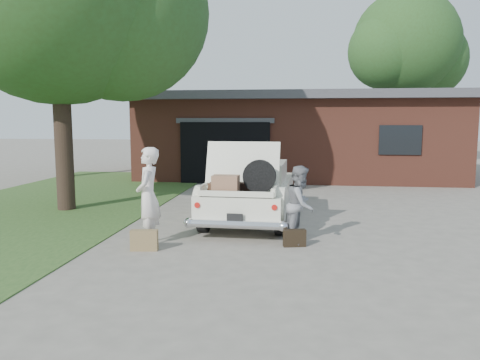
# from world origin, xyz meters

# --- Properties ---
(ground) EXTENTS (90.00, 90.00, 0.00)m
(ground) POSITION_xyz_m (0.00, 0.00, 0.00)
(ground) COLOR gray
(ground) RESTS_ON ground
(grass_strip) EXTENTS (6.00, 16.00, 0.02)m
(grass_strip) POSITION_xyz_m (-5.50, 3.00, 0.01)
(grass_strip) COLOR #2D4C1E
(grass_strip) RESTS_ON ground
(house) EXTENTS (12.80, 7.80, 3.30)m
(house) POSITION_xyz_m (0.98, 11.47, 1.67)
(house) COLOR brown
(house) RESTS_ON ground
(tree_right) EXTENTS (5.94, 5.17, 8.55)m
(tree_right) POSITION_xyz_m (6.27, 15.96, 5.71)
(tree_right) COLOR #38281E
(tree_right) RESTS_ON ground
(sedan) EXTENTS (1.92, 4.59, 1.83)m
(sedan) POSITION_xyz_m (0.07, 2.16, 0.67)
(sedan) COLOR silver
(sedan) RESTS_ON ground
(woman_left) EXTENTS (0.50, 0.70, 1.78)m
(woman_left) POSITION_xyz_m (-1.58, -0.27, 0.89)
(woman_left) COLOR white
(woman_left) RESTS_ON ground
(woman_right) EXTENTS (0.72, 0.83, 1.44)m
(woman_right) POSITION_xyz_m (1.19, 0.15, 0.72)
(woman_right) COLOR gray
(woman_right) RESTS_ON ground
(suitcase_left) EXTENTS (0.49, 0.21, 0.36)m
(suitcase_left) POSITION_xyz_m (-1.51, -0.74, 0.18)
(suitcase_left) COLOR olive
(suitcase_left) RESTS_ON ground
(suitcase_right) EXTENTS (0.42, 0.22, 0.31)m
(suitcase_right) POSITION_xyz_m (1.09, -0.14, 0.16)
(suitcase_right) COLOR black
(suitcase_right) RESTS_ON ground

